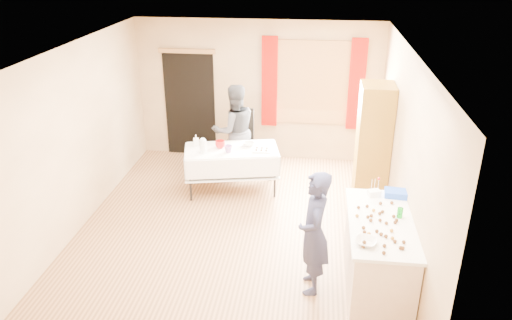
# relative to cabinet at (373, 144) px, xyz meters

# --- Properties ---
(floor) EXTENTS (4.50, 5.50, 0.02)m
(floor) POSITION_rel_cabinet_xyz_m (-1.99, -1.25, -0.96)
(floor) COLOR #9E7047
(floor) RESTS_ON ground
(ceiling) EXTENTS (4.50, 5.50, 0.02)m
(ceiling) POSITION_rel_cabinet_xyz_m (-1.99, -1.25, 1.66)
(ceiling) COLOR white
(ceiling) RESTS_ON floor
(wall_back) EXTENTS (4.50, 0.02, 2.60)m
(wall_back) POSITION_rel_cabinet_xyz_m (-1.99, 1.51, 0.35)
(wall_back) COLOR tan
(wall_back) RESTS_ON floor
(wall_front) EXTENTS (4.50, 0.02, 2.60)m
(wall_front) POSITION_rel_cabinet_xyz_m (-1.99, -4.01, 0.35)
(wall_front) COLOR tan
(wall_front) RESTS_ON floor
(wall_left) EXTENTS (0.02, 5.50, 2.60)m
(wall_left) POSITION_rel_cabinet_xyz_m (-4.25, -1.25, 0.35)
(wall_left) COLOR tan
(wall_left) RESTS_ON floor
(wall_right) EXTENTS (0.02, 5.50, 2.60)m
(wall_right) POSITION_rel_cabinet_xyz_m (0.27, -1.25, 0.35)
(wall_right) COLOR tan
(wall_right) RESTS_ON floor
(window_frame) EXTENTS (1.32, 0.06, 1.52)m
(window_frame) POSITION_rel_cabinet_xyz_m (-0.99, 1.47, 0.55)
(window_frame) COLOR olive
(window_frame) RESTS_ON wall_back
(window_pane) EXTENTS (1.20, 0.02, 1.40)m
(window_pane) POSITION_rel_cabinet_xyz_m (-0.99, 1.45, 0.55)
(window_pane) COLOR white
(window_pane) RESTS_ON wall_back
(curtain_left) EXTENTS (0.28, 0.06, 1.65)m
(curtain_left) POSITION_rel_cabinet_xyz_m (-1.77, 1.42, 0.55)
(curtain_left) COLOR #9B0700
(curtain_left) RESTS_ON wall_back
(curtain_right) EXTENTS (0.28, 0.06, 1.65)m
(curtain_right) POSITION_rel_cabinet_xyz_m (-0.21, 1.42, 0.55)
(curtain_right) COLOR #9B0700
(curtain_right) RESTS_ON wall_back
(doorway) EXTENTS (0.95, 0.04, 2.00)m
(doorway) POSITION_rel_cabinet_xyz_m (-3.29, 1.48, 0.05)
(doorway) COLOR black
(doorway) RESTS_ON floor
(door_lintel) EXTENTS (1.05, 0.06, 0.08)m
(door_lintel) POSITION_rel_cabinet_xyz_m (-3.29, 1.45, 1.07)
(door_lintel) COLOR olive
(door_lintel) RESTS_ON wall_back
(cabinet) EXTENTS (0.50, 0.60, 1.90)m
(cabinet) POSITION_rel_cabinet_xyz_m (0.00, 0.00, 0.00)
(cabinet) COLOR olive
(cabinet) RESTS_ON floor
(counter) EXTENTS (0.75, 1.59, 0.91)m
(counter) POSITION_rel_cabinet_xyz_m (-0.10, -2.31, -0.50)
(counter) COLOR beige
(counter) RESTS_ON floor
(party_table) EXTENTS (1.65, 1.08, 0.75)m
(party_table) POSITION_rel_cabinet_xyz_m (-2.24, -0.01, -0.50)
(party_table) COLOR black
(party_table) RESTS_ON floor
(chair) EXTENTS (0.53, 0.53, 1.10)m
(chair) POSITION_rel_cabinet_xyz_m (-2.27, 0.93, -0.62)
(chair) COLOR black
(chair) RESTS_ON floor
(girl) EXTENTS (0.62, 0.45, 1.53)m
(girl) POSITION_rel_cabinet_xyz_m (-0.87, -2.44, -0.18)
(girl) COLOR #1E203F
(girl) RESTS_ON floor
(woman) EXTENTS (1.30, 1.26, 1.65)m
(woman) POSITION_rel_cabinet_xyz_m (-2.30, 0.65, -0.13)
(woman) COLOR black
(woman) RESTS_ON floor
(soda_can) EXTENTS (0.07, 0.07, 0.12)m
(soda_can) POSITION_rel_cabinet_xyz_m (0.11, -2.20, 0.02)
(soda_can) COLOR #0F8618
(soda_can) RESTS_ON counter
(mixing_bowl) EXTENTS (0.37, 0.37, 0.06)m
(mixing_bowl) POSITION_rel_cabinet_xyz_m (-0.32, -2.82, -0.01)
(mixing_bowl) COLOR white
(mixing_bowl) RESTS_ON counter
(foam_block) EXTENTS (0.18, 0.14, 0.08)m
(foam_block) POSITION_rel_cabinet_xyz_m (-0.14, -1.70, 0.00)
(foam_block) COLOR white
(foam_block) RESTS_ON counter
(blue_basket) EXTENTS (0.32, 0.23, 0.08)m
(blue_basket) POSITION_rel_cabinet_xyz_m (0.14, -1.67, 0.00)
(blue_basket) COLOR blue
(blue_basket) RESTS_ON counter
(pitcher) EXTENTS (0.12, 0.12, 0.22)m
(pitcher) POSITION_rel_cabinet_xyz_m (-2.66, -0.23, -0.09)
(pitcher) COLOR silver
(pitcher) RESTS_ON party_table
(cup_red) EXTENTS (0.27, 0.27, 0.12)m
(cup_red) POSITION_rel_cabinet_xyz_m (-2.43, 0.01, -0.14)
(cup_red) COLOR #B00E0E
(cup_red) RESTS_ON party_table
(cup_rainbow) EXTENTS (0.14, 0.14, 0.12)m
(cup_rainbow) POSITION_rel_cabinet_xyz_m (-2.27, -0.16, -0.14)
(cup_rainbow) COLOR red
(cup_rainbow) RESTS_ON party_table
(small_bowl) EXTENTS (0.32, 0.32, 0.06)m
(small_bowl) POSITION_rel_cabinet_xyz_m (-1.98, 0.15, -0.17)
(small_bowl) COLOR white
(small_bowl) RESTS_ON party_table
(pastry_tray) EXTENTS (0.29, 0.22, 0.02)m
(pastry_tray) POSITION_rel_cabinet_xyz_m (-1.75, -0.04, -0.19)
(pastry_tray) COLOR white
(pastry_tray) RESTS_ON party_table
(bottle) EXTENTS (0.12, 0.12, 0.19)m
(bottle) POSITION_rel_cabinet_xyz_m (-2.84, 0.05, -0.10)
(bottle) COLOR white
(bottle) RESTS_ON party_table
(cake_balls) EXTENTS (0.50, 1.14, 0.04)m
(cake_balls) POSITION_rel_cabinet_xyz_m (-0.14, -2.48, -0.02)
(cake_balls) COLOR #3F2314
(cake_balls) RESTS_ON counter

